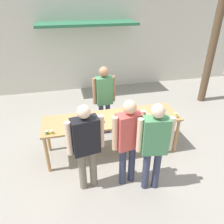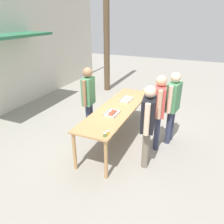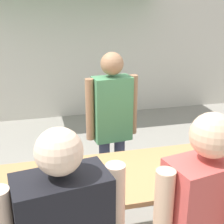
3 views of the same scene
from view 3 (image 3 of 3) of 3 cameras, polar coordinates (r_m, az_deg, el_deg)
building_facade_back at (r=6.24m, az=-7.31°, el=19.36°), size 12.00×1.11×4.50m
serving_table at (r=2.76m, az=4.18°, el=-12.49°), size 2.98×0.83×0.89m
food_tray_sausages at (r=2.61m, az=-4.08°, el=-12.04°), size 0.38×0.27×0.04m
food_tray_buns at (r=2.90m, az=15.40°, el=-9.15°), size 0.45×0.24×0.06m
person_server_behind_table at (r=3.31m, az=-0.00°, el=-1.32°), size 0.57×0.26×1.80m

